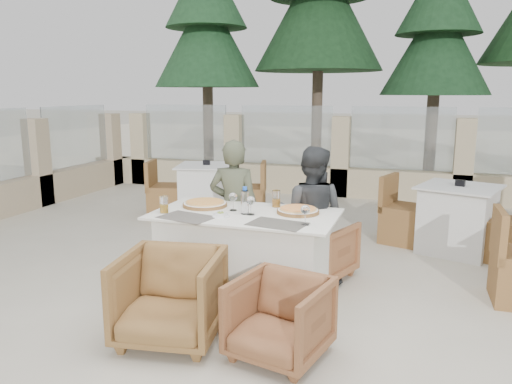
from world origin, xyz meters
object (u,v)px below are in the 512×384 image
(pizza_left, at_px, (205,203))
(diner_left, at_px, (234,209))
(wine_glass_centre, at_px, (233,200))
(bg_table_a, at_px, (207,191))
(beer_glass_left, at_px, (164,205))
(diner_right, at_px, (311,216))
(wine_glass_corner, at_px, (305,214))
(armchair_near_right, at_px, (279,318))
(armchair_far_left, at_px, (246,237))
(dining_table, at_px, (245,255))
(bg_table_b, at_px, (457,219))
(olive_dish, at_px, (221,214))
(beer_glass_right, at_px, (276,199))
(armchair_far_right, at_px, (319,249))
(pizza_right, at_px, (298,210))
(wine_glass_near, at_px, (251,204))
(water_bottle, at_px, (245,200))
(armchair_near_left, at_px, (170,297))

(pizza_left, relative_size, diner_left, 0.30)
(wine_glass_centre, xyz_separation_m, bg_table_a, (-1.40, 2.55, -0.48))
(beer_glass_left, bearing_deg, diner_right, 31.94)
(wine_glass_corner, bearing_deg, bg_table_a, 126.88)
(beer_glass_left, bearing_deg, armchair_near_right, -29.29)
(armchair_far_left, bearing_deg, bg_table_a, -65.41)
(dining_table, xyz_separation_m, wine_glass_centre, (-0.13, 0.05, 0.48))
(diner_left, height_order, bg_table_b, diner_left)
(wine_glass_corner, height_order, bg_table_b, wine_glass_corner)
(wine_glass_corner, distance_m, olive_dish, 0.74)
(bg_table_a, distance_m, bg_table_b, 3.45)
(beer_glass_right, bearing_deg, armchair_near_right, -72.57)
(wine_glass_centre, height_order, beer_glass_left, wine_glass_centre)
(armchair_near_right, height_order, diner_right, diner_right)
(dining_table, xyz_separation_m, bg_table_a, (-1.53, 2.60, 0.00))
(beer_glass_right, distance_m, bg_table_a, 2.90)
(armchair_far_right, bearing_deg, olive_dish, 72.72)
(wine_glass_corner, bearing_deg, bg_table_b, 59.89)
(beer_glass_right, xyz_separation_m, armchair_far_right, (0.33, 0.37, -0.56))
(dining_table, relative_size, armchair_far_right, 2.55)
(beer_glass_right, height_order, armchair_near_right, beer_glass_right)
(pizza_right, bearing_deg, olive_dish, -150.48)
(wine_glass_near, xyz_separation_m, beer_glass_right, (0.12, 0.36, -0.02))
(beer_glass_right, height_order, diner_right, diner_right)
(armchair_far_right, distance_m, bg_table_b, 1.86)
(armchair_near_right, distance_m, diner_right, 1.48)
(wine_glass_centre, height_order, armchair_near_right, wine_glass_centre)
(wine_glass_near, relative_size, diner_right, 0.14)
(pizza_right, relative_size, beer_glass_right, 2.41)
(armchair_far_left, xyz_separation_m, diner_left, (0.00, -0.34, 0.39))
(pizza_right, distance_m, beer_glass_left, 1.17)
(bg_table_b, bearing_deg, beer_glass_left, -121.30)
(water_bottle, relative_size, wine_glass_near, 1.31)
(armchair_far_left, height_order, bg_table_b, bg_table_b)
(bg_table_a, bearing_deg, beer_glass_right, -67.37)
(beer_glass_left, bearing_deg, armchair_far_left, 69.42)
(armchair_far_right, bearing_deg, beer_glass_right, 68.39)
(bg_table_b, bearing_deg, armchair_far_right, -118.23)
(pizza_left, distance_m, armchair_near_left, 1.18)
(beer_glass_left, height_order, armchair_near_right, beer_glass_left)
(armchair_near_right, xyz_separation_m, diner_right, (-0.10, 1.42, 0.38))
(wine_glass_corner, relative_size, beer_glass_right, 1.20)
(pizza_left, xyz_separation_m, armchair_near_left, (0.19, -1.07, -0.46))
(pizza_right, xyz_separation_m, diner_right, (0.04, 0.36, -0.13))
(pizza_right, relative_size, water_bottle, 1.54)
(wine_glass_near, distance_m, diner_right, 0.71)
(wine_glass_centre, relative_size, armchair_near_right, 0.30)
(wine_glass_near, bearing_deg, pizza_right, 26.35)
(pizza_right, xyz_separation_m, water_bottle, (-0.43, -0.17, 0.10))
(pizza_left, distance_m, armchair_far_left, 0.87)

